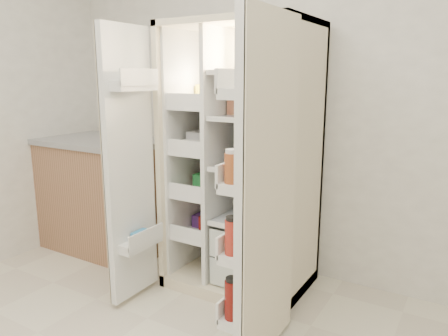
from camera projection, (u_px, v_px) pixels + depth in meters
The scene contains 5 objects.
wall_back at pixel (292, 91), 3.02m from camera, with size 4.00×0.02×2.70m, color white.
refrigerator at pixel (247, 181), 2.95m from camera, with size 0.92×0.70×1.80m.
freezer_door at pixel (130, 168), 2.67m from camera, with size 0.15×0.40×1.72m.
fridge_door at pixel (264, 198), 2.10m from camera, with size 0.17×0.58×1.72m.
kitchen_counter at pixel (98, 192), 3.67m from camera, with size 1.30×0.69×0.95m.
Camera 1 is at (1.17, -0.88, 1.46)m, focal length 34.00 mm.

